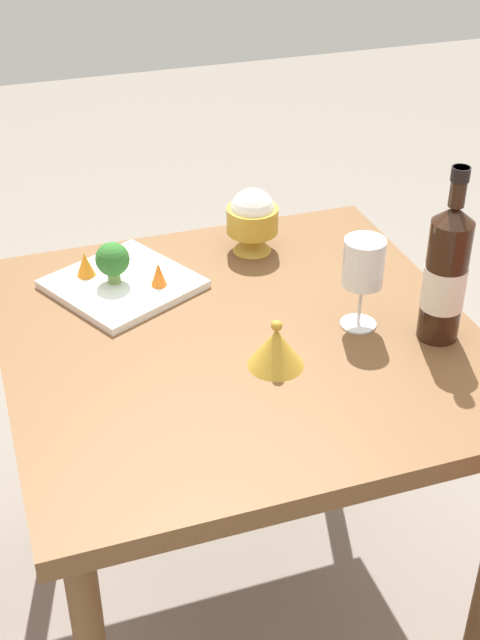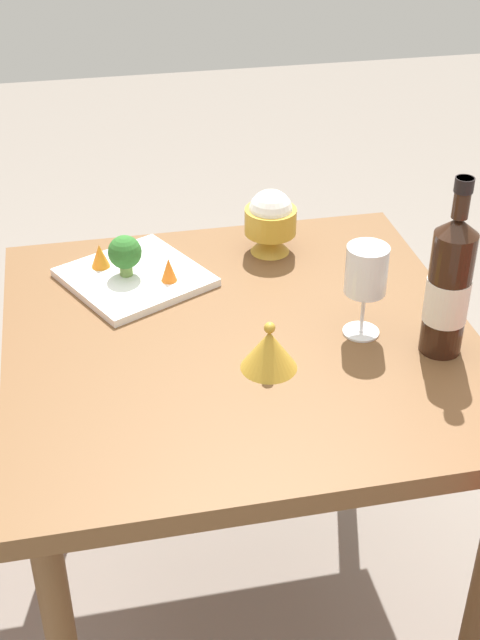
% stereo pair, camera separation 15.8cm
% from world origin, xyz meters
% --- Properties ---
extents(ground_plane, '(8.00, 8.00, 0.00)m').
position_xyz_m(ground_plane, '(0.00, 0.00, 0.00)').
color(ground_plane, gray).
extents(dining_table, '(0.86, 0.86, 0.74)m').
position_xyz_m(dining_table, '(0.00, 0.00, 0.65)').
color(dining_table, brown).
rests_on(dining_table, ground_plane).
extents(wine_bottle, '(0.08, 0.08, 0.33)m').
position_xyz_m(wine_bottle, '(-0.34, 0.12, 0.87)').
color(wine_bottle, black).
rests_on(wine_bottle, dining_table).
extents(wine_glass, '(0.08, 0.08, 0.18)m').
position_xyz_m(wine_glass, '(-0.22, 0.04, 0.87)').
color(wine_glass, white).
rests_on(wine_glass, dining_table).
extents(rice_bowl, '(0.11, 0.11, 0.14)m').
position_xyz_m(rice_bowl, '(-0.13, -0.30, 0.82)').
color(rice_bowl, gold).
rests_on(rice_bowl, dining_table).
extents(rice_bowl_lid, '(0.10, 0.10, 0.09)m').
position_xyz_m(rice_bowl_lid, '(-0.03, 0.11, 0.78)').
color(rice_bowl_lid, gold).
rests_on(rice_bowl_lid, dining_table).
extents(serving_plate, '(0.34, 0.34, 0.02)m').
position_xyz_m(serving_plate, '(0.17, -0.23, 0.75)').
color(serving_plate, white).
rests_on(serving_plate, dining_table).
extents(broccoli_floret, '(0.07, 0.07, 0.09)m').
position_xyz_m(broccoli_floret, '(0.19, -0.23, 0.81)').
color(broccoli_floret, '#729E4C').
rests_on(broccoli_floret, serving_plate).
extents(carrot_garnish_left, '(0.03, 0.03, 0.05)m').
position_xyz_m(carrot_garnish_left, '(0.10, -0.19, 0.78)').
color(carrot_garnish_left, orange).
rests_on(carrot_garnish_left, serving_plate).
extents(carrot_garnish_right, '(0.04, 0.04, 0.05)m').
position_xyz_m(carrot_garnish_right, '(0.23, -0.28, 0.78)').
color(carrot_garnish_right, orange).
rests_on(carrot_garnish_right, serving_plate).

